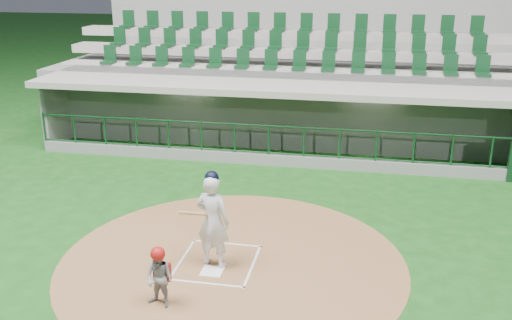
{
  "coord_description": "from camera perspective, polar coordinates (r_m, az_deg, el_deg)",
  "views": [
    {
      "loc": [
        2.8,
        -10.44,
        5.83
      ],
      "look_at": [
        0.25,
        2.6,
        1.3
      ],
      "focal_mm": 40.0,
      "sensor_mm": 36.0,
      "label": 1
    }
  ],
  "objects": [
    {
      "name": "ground",
      "position": [
        12.28,
        -3.55,
        -9.55
      ],
      "size": [
        120.0,
        120.0,
        0.0
      ],
      "primitive_type": "plane",
      "color": "#134514",
      "rests_on": "ground"
    },
    {
      "name": "dirt_circle",
      "position": [
        12.04,
        -2.38,
        -10.11
      ],
      "size": [
        7.2,
        7.2,
        0.01
      ],
      "primitive_type": "cylinder",
      "color": "brown",
      "rests_on": "ground"
    },
    {
      "name": "home_plate",
      "position": [
        11.68,
        -4.42,
        -11.05
      ],
      "size": [
        0.43,
        0.43,
        0.02
      ],
      "primitive_type": "cube",
      "color": "white",
      "rests_on": "dirt_circle"
    },
    {
      "name": "batter_box_chalk",
      "position": [
        12.02,
        -3.91,
        -10.15
      ],
      "size": [
        1.55,
        1.8,
        0.01
      ],
      "color": "silver",
      "rests_on": "ground"
    },
    {
      "name": "dugout_structure",
      "position": [
        19.06,
        2.77,
        4.02
      ],
      "size": [
        16.4,
        3.7,
        3.0
      ],
      "color": "slate",
      "rests_on": "ground"
    },
    {
      "name": "seating_deck",
      "position": [
        21.97,
        3.54,
        7.23
      ],
      "size": [
        17.0,
        6.72,
        5.15
      ],
      "color": "slate",
      "rests_on": "ground"
    },
    {
      "name": "batter",
      "position": [
        11.47,
        -4.35,
        -5.98
      ],
      "size": [
        0.95,
        0.96,
        2.05
      ],
      "color": "silver",
      "rests_on": "dirt_circle"
    },
    {
      "name": "catcher",
      "position": [
        10.48,
        -9.64,
        -11.45
      ],
      "size": [
        0.62,
        0.54,
        1.18
      ],
      "color": "gray",
      "rests_on": "dirt_circle"
    }
  ]
}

